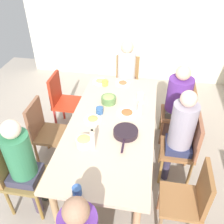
{
  "coord_description": "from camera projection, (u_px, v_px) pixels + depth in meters",
  "views": [
    {
      "loc": [
        2.17,
        0.38,
        2.57
      ],
      "look_at": [
        0.0,
        0.0,
        0.9
      ],
      "focal_mm": 39.21,
      "sensor_mm": 36.0,
      "label": 1
    }
  ],
  "objects": [
    {
      "name": "bottle_1",
      "position": [
        140.0,
        108.0,
        2.93
      ],
      "size": [
        0.06,
        0.06,
        0.19
      ],
      "color": "silver",
      "rests_on": "dining_table"
    },
    {
      "name": "chair_6",
      "position": [
        18.0,
        173.0,
        2.56
      ],
      "size": [
        0.4,
        0.4,
        0.9
      ],
      "color": "olive",
      "rests_on": "ground_plane"
    },
    {
      "name": "person_7",
      "position": [
        178.0,
        98.0,
        3.32
      ],
      "size": [
        0.33,
        0.33,
        1.2
      ],
      "color": "brown",
      "rests_on": "ground_plane"
    },
    {
      "name": "bottle_0",
      "position": [
        93.0,
        140.0,
        2.44
      ],
      "size": [
        0.05,
        0.05,
        0.25
      ],
      "color": "silver",
      "rests_on": "dining_table"
    },
    {
      "name": "chair_1",
      "position": [
        185.0,
        146.0,
        2.88
      ],
      "size": [
        0.4,
        0.4,
        0.9
      ],
      "color": "#8F5D36",
      "rests_on": "ground_plane"
    },
    {
      "name": "serving_pan",
      "position": [
        126.0,
        133.0,
        2.66
      ],
      "size": [
        0.45,
        0.27,
        0.06
      ],
      "color": "black",
      "rests_on": "dining_table"
    },
    {
      "name": "bowl_0",
      "position": [
        84.0,
        141.0,
        2.52
      ],
      "size": [
        0.17,
        0.17,
        0.11
      ],
      "color": "beige",
      "rests_on": "dining_table"
    },
    {
      "name": "plate_0",
      "position": [
        123.0,
        83.0,
        3.54
      ],
      "size": [
        0.21,
        0.21,
        0.04
      ],
      "color": "white",
      "rests_on": "dining_table"
    },
    {
      "name": "dining_table",
      "position": [
        112.0,
        127.0,
        2.9
      ],
      "size": [
        2.12,
        0.99,
        0.75
      ],
      "color": "#CEB195",
      "rests_on": "ground_plane"
    },
    {
      "name": "cup_1",
      "position": [
        100.0,
        111.0,
        2.97
      ],
      "size": [
        0.13,
        0.09,
        0.08
      ],
      "color": "#365E94",
      "rests_on": "dining_table"
    },
    {
      "name": "ground_plane",
      "position": [
        112.0,
        165.0,
        3.31
      ],
      "size": [
        5.99,
        5.99,
        0.0
      ],
      "primitive_type": "plane",
      "color": "#A59A8D"
    },
    {
      "name": "person_1",
      "position": [
        180.0,
        131.0,
        2.75
      ],
      "size": [
        0.3,
        0.3,
        1.26
      ],
      "color": "#332E48",
      "rests_on": "ground_plane"
    },
    {
      "name": "person_3",
      "position": [
        126.0,
        71.0,
        3.93
      ],
      "size": [
        0.3,
        0.3,
        1.23
      ],
      "color": "brown",
      "rests_on": "ground_plane"
    },
    {
      "name": "chair_4",
      "position": [
        45.0,
        129.0,
        3.12
      ],
      "size": [
        0.4,
        0.4,
        0.9
      ],
      "color": "brown",
      "rests_on": "ground_plane"
    },
    {
      "name": "chair_5",
      "position": [
        63.0,
        99.0,
        3.67
      ],
      "size": [
        0.4,
        0.4,
        0.9
      ],
      "color": "red",
      "rests_on": "ground_plane"
    },
    {
      "name": "bowl_1",
      "position": [
        109.0,
        99.0,
        3.14
      ],
      "size": [
        0.19,
        0.19,
        0.11
      ],
      "color": "#567D44",
      "rests_on": "dining_table"
    },
    {
      "name": "chair_3",
      "position": [
        126.0,
        80.0,
        4.13
      ],
      "size": [
        0.4,
        0.4,
        0.9
      ],
      "color": "brown",
      "rests_on": "ground_plane"
    },
    {
      "name": "plate_3",
      "position": [
        127.0,
        113.0,
        2.97
      ],
      "size": [
        0.25,
        0.25,
        0.04
      ],
      "color": "white",
      "rests_on": "dining_table"
    },
    {
      "name": "chair_2",
      "position": [
        190.0,
        198.0,
        2.32
      ],
      "size": [
        0.4,
        0.4,
        0.9
      ],
      "color": "#956337",
      "rests_on": "ground_plane"
    },
    {
      "name": "plate_2",
      "position": [
        100.0,
        81.0,
        3.59
      ],
      "size": [
        0.21,
        0.21,
        0.04
      ],
      "color": "white",
      "rests_on": "dining_table"
    },
    {
      "name": "plate_1",
      "position": [
        93.0,
        119.0,
        2.88
      ],
      "size": [
        0.21,
        0.21,
        0.04
      ],
      "color": "silver",
      "rests_on": "dining_table"
    },
    {
      "name": "person_6",
      "position": [
        22.0,
        161.0,
        2.42
      ],
      "size": [
        0.3,
        0.3,
        1.22
      ],
      "color": "#424840",
      "rests_on": "ground_plane"
    },
    {
      "name": "chair_7",
      "position": [
        182.0,
        111.0,
        3.43
      ],
      "size": [
        0.4,
        0.4,
        0.9
      ],
      "color": "brown",
      "rests_on": "ground_plane"
    },
    {
      "name": "cup_2",
      "position": [
        77.0,
        191.0,
        2.06
      ],
      "size": [
        0.12,
        0.08,
        0.09
      ],
      "color": "#3961A7",
      "rests_on": "dining_table"
    },
    {
      "name": "cup_0",
      "position": [
        105.0,
        83.0,
        3.49
      ],
      "size": [
        0.12,
        0.08,
        0.08
      ],
      "color": "yellow",
      "rests_on": "dining_table"
    },
    {
      "name": "cup_3",
      "position": [
        140.0,
        96.0,
        3.21
      ],
      "size": [
        0.12,
        0.08,
        0.1
      ],
      "color": "white",
      "rests_on": "dining_table"
    },
    {
      "name": "wall_left",
      "position": [
        135.0,
        13.0,
        4.54
      ],
      "size": [
        0.12,
        4.33,
        2.6
      ],
      "primitive_type": "cube",
      "color": "beige",
      "rests_on": "ground_plane"
    }
  ]
}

